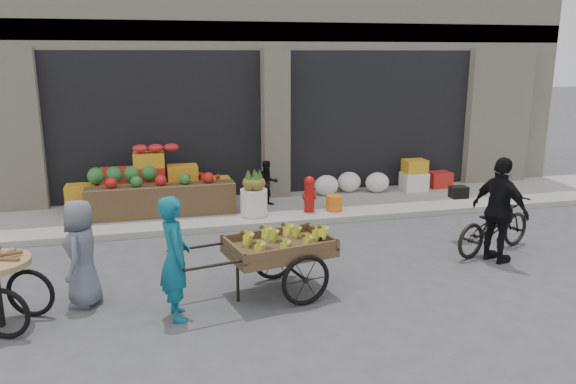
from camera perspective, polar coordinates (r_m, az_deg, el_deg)
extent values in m
plane|color=#424244|center=(7.88, 7.02, -9.87)|extent=(80.00, 80.00, 0.00)
cube|color=gray|center=(11.55, -0.26, -1.65)|extent=(18.00, 2.20, 0.12)
cube|color=beige|center=(15.14, -4.14, 15.18)|extent=(14.00, 6.00, 7.00)
cube|color=gray|center=(12.35, -1.73, 15.96)|extent=(14.00, 0.30, 0.40)
cube|color=black|center=(12.79, -13.28, 6.86)|extent=(4.40, 1.60, 3.10)
cube|color=black|center=(13.78, 7.92, 7.59)|extent=(4.40, 1.60, 3.10)
cube|color=beige|center=(12.24, -1.46, 6.92)|extent=(0.55, 0.80, 3.22)
cube|color=brown|center=(11.00, -12.69, -0.86)|extent=(2.80, 0.45, 0.60)
sphere|color=#1E5923|center=(11.40, -16.41, 1.70)|extent=(0.34, 0.34, 0.34)
cylinder|color=silver|center=(10.84, -3.48, -1.02)|extent=(0.52, 0.52, 0.50)
cylinder|color=#A5140F|center=(11.04, 2.18, -0.57)|extent=(0.20, 0.20, 0.56)
sphere|color=#A5140F|center=(10.96, 2.20, 1.04)|extent=(0.22, 0.22, 0.22)
cylinder|color=orange|center=(11.17, 4.71, -1.12)|extent=(0.32, 0.32, 0.30)
ellipsoid|color=silver|center=(12.52, 6.53, 0.82)|extent=(1.70, 0.60, 0.44)
imported|color=black|center=(11.44, -2.09, 0.90)|extent=(0.51, 0.43, 0.93)
cube|color=brown|center=(7.50, -0.90, -5.90)|extent=(1.50, 1.13, 0.12)
torus|color=black|center=(7.26, 1.81, -8.96)|extent=(0.68, 0.19, 0.68)
torus|color=black|center=(8.07, -1.35, -6.57)|extent=(0.68, 0.19, 0.68)
cylinder|color=black|center=(7.41, -5.12, -9.03)|extent=(0.05, 0.05, 0.56)
imported|color=#0F5B73|center=(6.92, -11.41, -6.60)|extent=(0.44, 0.61, 1.54)
torus|color=black|center=(7.22, -26.88, -10.96)|extent=(0.61, 0.26, 0.62)
torus|color=black|center=(7.66, -24.69, -9.31)|extent=(0.61, 0.26, 0.62)
imported|color=slate|center=(7.63, -20.23, -5.84)|extent=(0.57, 0.76, 1.40)
imported|color=black|center=(9.70, 20.19, -3.19)|extent=(1.82, 1.14, 0.90)
imported|color=black|center=(9.18, 20.73, -1.76)|extent=(0.70, 1.04, 1.65)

